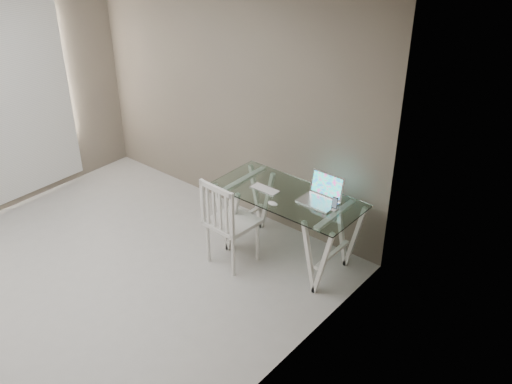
% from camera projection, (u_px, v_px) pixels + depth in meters
% --- Properties ---
extents(room, '(4.50, 4.52, 2.71)m').
position_uv_depth(room, '(39.00, 125.00, 4.58)').
color(room, '#A9A7A2').
rests_on(room, ground).
extents(desk, '(1.50, 0.70, 0.75)m').
position_uv_depth(desk, '(286.00, 226.00, 5.73)').
color(desk, silver).
rests_on(desk, ground).
extents(chair, '(0.45, 0.45, 0.95)m').
position_uv_depth(chair, '(227.00, 220.00, 5.56)').
color(chair, white).
rests_on(chair, ground).
extents(laptop, '(0.36, 0.30, 0.25)m').
position_uv_depth(laptop, '(322.00, 195.00, 5.43)').
color(laptop, silver).
rests_on(laptop, desk).
extents(keyboard, '(0.31, 0.13, 0.01)m').
position_uv_depth(keyboard, '(265.00, 189.00, 5.64)').
color(keyboard, silver).
rests_on(keyboard, desk).
extents(mouse, '(0.11, 0.06, 0.03)m').
position_uv_depth(mouse, '(273.00, 204.00, 5.37)').
color(mouse, silver).
rests_on(mouse, desk).
extents(phone_dock, '(0.07, 0.07, 0.12)m').
position_uv_depth(phone_dock, '(334.00, 206.00, 5.29)').
color(phone_dock, white).
rests_on(phone_dock, desk).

